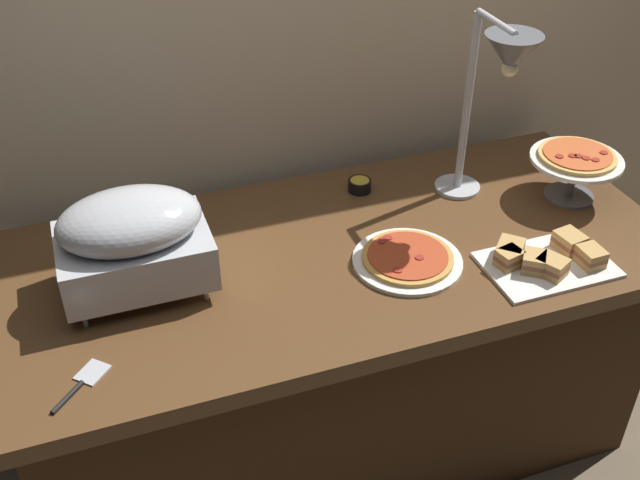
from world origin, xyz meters
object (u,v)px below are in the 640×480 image
Objects in this scene: sauce_cup_near at (360,185)px; serving_spatula at (81,384)px; chafing_dish at (133,239)px; pizza_plate_front at (407,259)px; heat_lamp at (501,72)px; pizza_plate_center at (576,162)px; sandwich_platter at (546,259)px.

sauce_cup_near is 1.05m from serving_spatula.
pizza_plate_front is (0.70, -0.14, -0.14)m from chafing_dish.
chafing_dish is 0.66× the size of heat_lamp.
pizza_plate_front is at bearing -154.38° from heat_lamp.
sandwich_platter is (-0.27, -0.28, -0.10)m from pizza_plate_center.
pizza_plate_center reaches higher than sandwich_platter.
sauce_cup_near is at bearing 157.22° from pizza_plate_center.
sauce_cup_near is (-0.59, 0.25, -0.10)m from pizza_plate_center.
chafing_dish is at bearing 59.12° from serving_spatula.
serving_spatula is (-1.19, -0.31, -0.44)m from heat_lamp.
pizza_plate_front is (-0.31, -0.15, -0.43)m from heat_lamp.
pizza_plate_center is at bearing -22.78° from sauce_cup_near.
chafing_dish is at bearing 165.25° from sandwich_platter.
chafing_dish reaches higher than pizza_plate_front.
chafing_dish reaches higher than sandwich_platter.
pizza_plate_center reaches higher than serving_spatula.
sandwich_platter is at bearing -58.20° from sauce_cup_near.
chafing_dish is 0.77m from sauce_cup_near.
sandwich_platter reaches higher than pizza_plate_front.
pizza_plate_center is 0.40m from sandwich_platter.
pizza_plate_front is 0.39m from sauce_cup_near.
heat_lamp is 0.44m from pizza_plate_center.
sandwich_platter reaches higher than serving_spatula.
chafing_dish is 1.31m from pizza_plate_center.
sauce_cup_near is 0.49× the size of serving_spatula.
heat_lamp is at bearing 25.62° from pizza_plate_front.
sauce_cup_near is (-0.32, 0.52, -0.00)m from sandwich_platter.
serving_spatula is at bearing -169.38° from pizza_plate_front.
heat_lamp is 0.57m from sauce_cup_near.
pizza_plate_front is 2.06× the size of serving_spatula.
pizza_plate_front reaches higher than serving_spatula.
pizza_plate_front is 0.88× the size of sandwich_platter.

